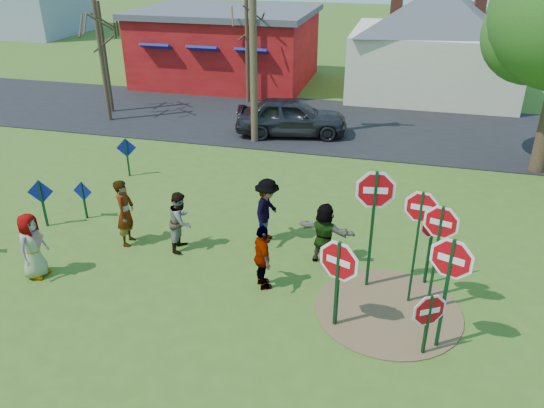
{
  "coord_description": "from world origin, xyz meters",
  "views": [
    {
      "loc": [
        4.33,
        -10.66,
        7.31
      ],
      "look_at": [
        1.39,
        0.95,
        1.28
      ],
      "focal_mm": 35.0,
      "sensor_mm": 36.0,
      "label": 1
    }
  ],
  "objects_px": {
    "stop_sign_a": "(338,267)",
    "stop_sign_d": "(432,229)",
    "utility_pole": "(253,18)",
    "person_a": "(32,246)",
    "suv": "(291,116)",
    "stop_sign_b": "(420,220)",
    "stop_sign_c": "(439,235)",
    "person_b": "(125,212)"
  },
  "relations": [
    {
      "from": "suv",
      "to": "stop_sign_c",
      "type": "bearing_deg",
      "value": -164.42
    },
    {
      "from": "stop_sign_b",
      "to": "person_b",
      "type": "height_order",
      "value": "stop_sign_b"
    },
    {
      "from": "suv",
      "to": "utility_pole",
      "type": "xyz_separation_m",
      "value": [
        -1.25,
        -1.11,
        3.91
      ]
    },
    {
      "from": "stop_sign_a",
      "to": "stop_sign_d",
      "type": "height_order",
      "value": "stop_sign_a"
    },
    {
      "from": "person_a",
      "to": "stop_sign_d",
      "type": "bearing_deg",
      "value": -77.8
    },
    {
      "from": "stop_sign_d",
      "to": "utility_pole",
      "type": "relative_size",
      "value": 0.23
    },
    {
      "from": "person_b",
      "to": "utility_pole",
      "type": "distance_m",
      "value": 9.28
    },
    {
      "from": "utility_pole",
      "to": "stop_sign_d",
      "type": "bearing_deg",
      "value": -52.0
    },
    {
      "from": "person_b",
      "to": "person_a",
      "type": "bearing_deg",
      "value": 136.5
    },
    {
      "from": "stop_sign_a",
      "to": "person_b",
      "type": "distance_m",
      "value": 6.17
    },
    {
      "from": "stop_sign_a",
      "to": "utility_pole",
      "type": "bearing_deg",
      "value": 136.53
    },
    {
      "from": "stop_sign_c",
      "to": "utility_pole",
      "type": "height_order",
      "value": "utility_pole"
    },
    {
      "from": "suv",
      "to": "utility_pole",
      "type": "relative_size",
      "value": 0.5
    },
    {
      "from": "suv",
      "to": "utility_pole",
      "type": "distance_m",
      "value": 4.26
    },
    {
      "from": "stop_sign_b",
      "to": "utility_pole",
      "type": "distance_m",
      "value": 11.39
    },
    {
      "from": "stop_sign_a",
      "to": "suv",
      "type": "height_order",
      "value": "stop_sign_a"
    },
    {
      "from": "utility_pole",
      "to": "person_b",
      "type": "bearing_deg",
      "value": -97.46
    },
    {
      "from": "stop_sign_b",
      "to": "stop_sign_d",
      "type": "bearing_deg",
      "value": 74.49
    },
    {
      "from": "stop_sign_c",
      "to": "stop_sign_d",
      "type": "relative_size",
      "value": 1.29
    },
    {
      "from": "stop_sign_d",
      "to": "suv",
      "type": "bearing_deg",
      "value": 84.67
    },
    {
      "from": "stop_sign_c",
      "to": "utility_pole",
      "type": "xyz_separation_m",
      "value": [
        -6.61,
        9.38,
        2.84
      ]
    },
    {
      "from": "stop_sign_b",
      "to": "person_a",
      "type": "relative_size",
      "value": 1.72
    },
    {
      "from": "stop_sign_a",
      "to": "stop_sign_d",
      "type": "xyz_separation_m",
      "value": [
        1.84,
        2.0,
        0.02
      ]
    },
    {
      "from": "stop_sign_c",
      "to": "suv",
      "type": "relative_size",
      "value": 0.59
    },
    {
      "from": "stop_sign_b",
      "to": "suv",
      "type": "relative_size",
      "value": 0.63
    },
    {
      "from": "stop_sign_b",
      "to": "person_b",
      "type": "distance_m",
      "value": 7.44
    },
    {
      "from": "person_a",
      "to": "utility_pole",
      "type": "xyz_separation_m",
      "value": [
        2.49,
        10.33,
        3.89
      ]
    },
    {
      "from": "stop_sign_a",
      "to": "stop_sign_d",
      "type": "relative_size",
      "value": 1.05
    },
    {
      "from": "stop_sign_b",
      "to": "person_b",
      "type": "relative_size",
      "value": 1.56
    },
    {
      "from": "stop_sign_c",
      "to": "stop_sign_d",
      "type": "bearing_deg",
      "value": 109.37
    },
    {
      "from": "stop_sign_d",
      "to": "stop_sign_a",
      "type": "bearing_deg",
      "value": -167.16
    },
    {
      "from": "stop_sign_c",
      "to": "suv",
      "type": "xyz_separation_m",
      "value": [
        -5.36,
        10.49,
        -1.08
      ]
    },
    {
      "from": "stop_sign_d",
      "to": "person_a",
      "type": "height_order",
      "value": "stop_sign_d"
    },
    {
      "from": "stop_sign_d",
      "to": "stop_sign_b",
      "type": "bearing_deg",
      "value": -148.25
    },
    {
      "from": "stop_sign_a",
      "to": "person_a",
      "type": "relative_size",
      "value": 1.32
    },
    {
      "from": "person_a",
      "to": "utility_pole",
      "type": "distance_m",
      "value": 11.31
    },
    {
      "from": "person_a",
      "to": "utility_pole",
      "type": "bearing_deg",
      "value": -13.48
    },
    {
      "from": "stop_sign_a",
      "to": "utility_pole",
      "type": "relative_size",
      "value": 0.24
    },
    {
      "from": "stop_sign_d",
      "to": "suv",
      "type": "xyz_separation_m",
      "value": [
        -5.3,
        9.49,
        -0.66
      ]
    },
    {
      "from": "stop_sign_d",
      "to": "utility_pole",
      "type": "xyz_separation_m",
      "value": [
        -6.55,
        8.39,
        3.26
      ]
    },
    {
      "from": "person_a",
      "to": "stop_sign_b",
      "type": "bearing_deg",
      "value": -82.45
    },
    {
      "from": "stop_sign_a",
      "to": "utility_pole",
      "type": "distance_m",
      "value": 11.87
    }
  ]
}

